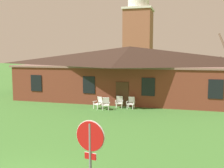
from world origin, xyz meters
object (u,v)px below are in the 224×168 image
Objects in this scene: lawn_chair_near_door at (106,103)px; lawn_chair_by_porch at (99,102)px; stop_sign at (90,152)px; lawn_chair_left_end at (119,102)px; lawn_chair_middle at (131,102)px.

lawn_chair_by_porch is at bearing 163.24° from lawn_chair_near_door.
stop_sign is 2.96× the size of lawn_chair_by_porch.
lawn_chair_left_end is (-2.99, 15.02, -1.52)m from stop_sign.
lawn_chair_near_door is at bearing 105.39° from stop_sign.
lawn_chair_near_door is (-3.85, 14.01, -1.52)m from stop_sign.
lawn_chair_by_porch and lawn_chair_left_end have the same top height.
lawn_chair_left_end and lawn_chair_middle have the same top height.
lawn_chair_near_door is at bearing -130.31° from lawn_chair_left_end.
lawn_chair_middle is (1.01, -0.05, 0.00)m from lawn_chair_left_end.
lawn_chair_left_end is at bearing 177.01° from lawn_chair_middle.
stop_sign is 15.18m from lawn_chair_middle.
lawn_chair_middle is at bearing 27.30° from lawn_chair_near_door.
stop_sign reaches higher than lawn_chair_left_end.
stop_sign is at bearing -82.45° from lawn_chair_middle.
lawn_chair_by_porch is 1.00× the size of lawn_chair_left_end.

